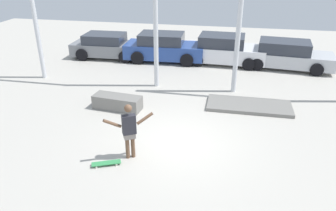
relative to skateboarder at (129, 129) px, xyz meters
The scene contains 9 objects.
ground_plane 1.84m from the skateboarder, 43.00° to the left, with size 36.00×36.00×0.00m, color #B2ADA3.
skateboarder is the anchor object (origin of this frame).
skateboard 1.16m from the skateboarder, 137.34° to the right, with size 0.83×0.51×0.08m.
grind_box 3.43m from the skateboarder, 115.60° to the left, with size 1.83×0.66×0.53m, color slate.
manual_pad 5.47m from the skateboarder, 50.08° to the left, with size 3.18×1.38×0.13m, color slate.
parked_car_grey 10.27m from the skateboarder, 114.36° to the left, with size 3.96×1.97×1.33m.
parked_car_blue 9.45m from the skateboarder, 96.04° to the left, with size 4.30×2.06×1.49m.
parked_car_white 9.83m from the skateboarder, 77.00° to the left, with size 4.28×2.14×1.50m.
parked_car_silver 10.83m from the skateboarder, 60.30° to the left, with size 4.64×2.27×1.39m.
Camera 1 is at (1.48, -8.71, 5.43)m, focal length 35.00 mm.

